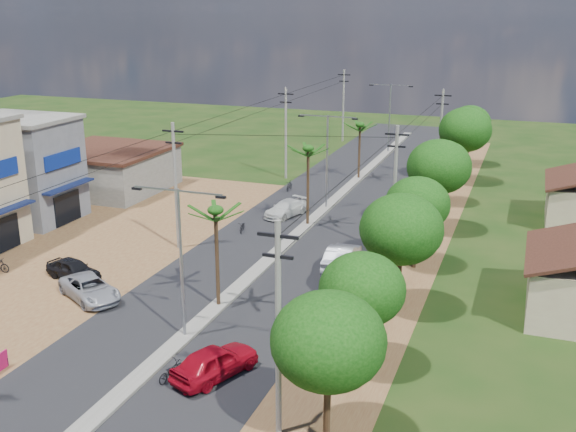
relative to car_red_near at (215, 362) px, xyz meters
The scene contains 36 objects.
ground 4.42m from the car_red_near, 137.22° to the left, with size 160.00×160.00×0.00m, color black.
road 18.25m from the car_red_near, 100.08° to the left, with size 12.00×110.00×0.04m, color black.
median 21.21m from the car_red_near, 98.66° to the left, with size 1.00×90.00×0.18m, color #605E56.
dirt_lot_west 21.25m from the car_red_near, 148.95° to the left, with size 18.00×46.00×0.04m, color brown.
dirt_shoulder_east 18.74m from the car_red_near, 73.53° to the left, with size 5.00×90.00×0.03m, color brown.
shophouse_grey 30.54m from the car_red_near, 146.04° to the left, with size 9.00×6.40×8.30m.
low_shed 36.24m from the car_red_near, 131.91° to the left, with size 10.40×10.40×3.95m.
tree_east_a 7.94m from the car_red_near, 25.77° to the right, with size 4.40×4.40×6.37m.
tree_east_b 7.57m from the car_red_near, 25.82° to the left, with size 4.00×4.00×5.83m.
tree_east_c 12.58m from the car_red_near, 56.83° to the left, with size 4.60×4.60×6.83m.
tree_east_d 18.41m from the car_red_near, 69.89° to the left, with size 4.20×4.20×6.13m.
tree_east_e 26.13m from the car_red_near, 75.60° to the left, with size 4.80×4.80×7.14m.
tree_east_f 33.64m from the car_red_near, 79.67° to the left, with size 3.80×3.80×5.52m.
tree_east_g 41.73m from the car_red_near, 80.84° to the left, with size 5.00×5.00×7.38m.
tree_east_h 49.51m from the car_red_near, 82.66° to the left, with size 4.40×4.40×6.52m.
palm_median_near 9.02m from the car_red_near, 114.66° to the left, with size 2.00×2.00×6.15m.
palm_median_mid 23.74m from the car_red_near, 97.92° to the left, with size 2.00×2.00×6.55m.
palm_median_far 39.34m from the car_red_near, 94.69° to the left, with size 2.00×2.00×5.85m.
streetlight_near 5.93m from the car_red_near, 137.22° to the left, with size 5.10×0.18×8.00m.
streetlight_mid 28.42m from the car_red_near, 96.52° to the left, with size 5.10×0.18×8.00m.
streetlight_far 53.20m from the car_red_near, 93.45° to the left, with size 5.10×0.18×8.00m.
utility_pole_w_b 18.54m from the car_red_near, 124.28° to the left, with size 1.60×0.24×9.00m.
utility_pole_w_c 38.54m from the car_red_near, 105.42° to the left, with size 1.60×0.24×9.00m.
utility_pole_w_d 58.98m from the car_red_near, 99.98° to the left, with size 1.60×0.24×9.00m.
utility_pole_e_a 6.62m from the car_red_near, 35.26° to the right, with size 1.60×0.24×9.00m.
utility_pole_e_b 19.85m from the car_red_near, 77.20° to the left, with size 1.60×0.24×9.00m.
utility_pole_e_c 41.37m from the car_red_near, 84.00° to the left, with size 1.60×0.24×9.00m.
car_red_near is the anchor object (origin of this frame).
car_silver_mid 15.21m from the car_red_near, 83.18° to the left, with size 1.68×4.81×1.59m, color #A0A1A8.
car_white_far 25.37m from the car_red_near, 102.91° to the left, with size 1.78×4.38×1.27m, color #B4B5B0.
car_parked_silver 11.94m from the car_red_near, 153.59° to the left, with size 2.17×4.71×1.31m, color #A0A1A8.
car_parked_dark 15.49m from the car_red_near, 150.91° to the left, with size 1.55×3.85×1.31m, color black.
moto_rider_east 2.05m from the car_red_near, 152.80° to the right, with size 0.57×1.64×0.86m, color black.
moto_rider_west_a 21.10m from the car_red_near, 110.44° to the left, with size 0.54×1.56×0.82m, color black.
moto_rider_west_b 33.48m from the car_red_near, 104.17° to the left, with size 0.43×1.51×0.91m, color black.
roadside_sign 10.18m from the car_red_near, 162.59° to the right, with size 0.14×1.09×0.90m.
Camera 1 is at (15.86, -27.72, 16.36)m, focal length 42.00 mm.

